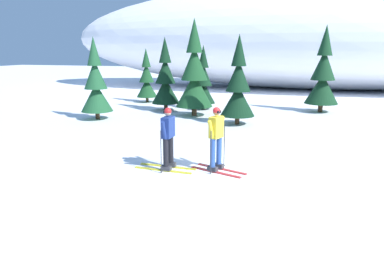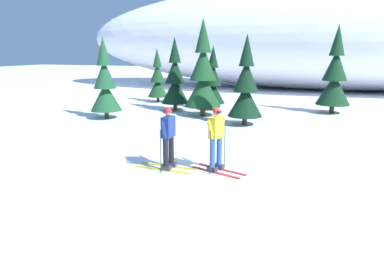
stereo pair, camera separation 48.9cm
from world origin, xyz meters
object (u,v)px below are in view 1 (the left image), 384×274
at_px(pine_tree_left, 96,85).
at_px(pine_tree_far_right, 323,76).
at_px(pine_tree_center, 203,83).
at_px(pine_tree_center_right, 194,76).
at_px(skier_navy_jacket, 168,137).
at_px(skier_yellow_jacket, 216,138).
at_px(pine_tree_far_left, 147,80).
at_px(pine_tree_center_left, 165,80).
at_px(pine_tree_right, 238,88).

distance_m(pine_tree_left, pine_tree_far_right, 11.80).
height_order(pine_tree_center, pine_tree_center_right, pine_tree_center_right).
height_order(skier_navy_jacket, skier_yellow_jacket, skier_yellow_jacket).
distance_m(skier_yellow_jacket, pine_tree_left, 9.40).
distance_m(pine_tree_far_left, pine_tree_center_right, 5.85).
bearing_deg(skier_yellow_jacket, pine_tree_center_right, 110.23).
distance_m(skier_navy_jacket, pine_tree_center_left, 10.39).
height_order(skier_yellow_jacket, pine_tree_center, pine_tree_center).
height_order(skier_yellow_jacket, pine_tree_right, pine_tree_right).
distance_m(pine_tree_center_left, pine_tree_far_right, 8.48).
height_order(skier_navy_jacket, pine_tree_center_left, pine_tree_center_left).
bearing_deg(skier_navy_jacket, pine_tree_far_left, 115.93).
distance_m(pine_tree_far_left, pine_tree_left, 6.19).
relative_size(pine_tree_left, pine_tree_center_right, 0.81).
relative_size(pine_tree_center_right, pine_tree_right, 1.21).
distance_m(pine_tree_center, pine_tree_right, 4.53).
bearing_deg(pine_tree_far_right, pine_tree_center_left, -167.11).
relative_size(pine_tree_far_left, pine_tree_right, 0.86).
height_order(skier_yellow_jacket, pine_tree_center_right, pine_tree_center_right).
distance_m(pine_tree_far_left, pine_tree_right, 8.76).
xyz_separation_m(skier_yellow_jacket, pine_tree_center_right, (-3.02, 8.20, 1.07)).
xyz_separation_m(pine_tree_right, pine_tree_far_right, (3.77, 4.68, 0.25)).
xyz_separation_m(pine_tree_far_left, pine_tree_far_right, (10.58, -0.82, 0.49)).
height_order(pine_tree_center_left, pine_tree_center, pine_tree_center_left).
bearing_deg(skier_navy_jacket, pine_tree_center, 99.68).
bearing_deg(pine_tree_far_right, pine_tree_left, -152.97).
relative_size(pine_tree_center_left, pine_tree_far_right, 0.87).
height_order(pine_tree_right, pine_tree_far_right, pine_tree_far_right).
relative_size(pine_tree_right, pine_tree_far_right, 0.87).
bearing_deg(pine_tree_left, pine_tree_right, 5.80).
distance_m(skier_navy_jacket, pine_tree_left, 8.63).
height_order(pine_tree_left, pine_tree_far_right, pine_tree_far_right).
xyz_separation_m(skier_navy_jacket, pine_tree_center_left, (-3.71, 9.68, 0.74)).
xyz_separation_m(skier_yellow_jacket, pine_tree_right, (-0.53, 6.61, 0.72)).
bearing_deg(pine_tree_far_right, pine_tree_right, -128.88).
relative_size(pine_tree_left, pine_tree_right, 0.99).
bearing_deg(pine_tree_far_left, pine_tree_center, -22.98).
height_order(pine_tree_far_left, pine_tree_right, pine_tree_right).
bearing_deg(pine_tree_center_right, pine_tree_center, 92.69).
bearing_deg(pine_tree_right, pine_tree_far_right, 51.12).
height_order(skier_yellow_jacket, pine_tree_left, pine_tree_left).
distance_m(skier_navy_jacket, pine_tree_far_left, 13.79).
distance_m(skier_navy_jacket, pine_tree_center, 10.77).
relative_size(skier_navy_jacket, pine_tree_center, 0.49).
relative_size(pine_tree_center, pine_tree_center_right, 0.74).
bearing_deg(skier_navy_jacket, pine_tree_far_right, 68.52).
distance_m(skier_yellow_jacket, pine_tree_far_right, 11.78).
distance_m(pine_tree_center_left, pine_tree_right, 5.29).
xyz_separation_m(pine_tree_center_left, pine_tree_far_right, (8.27, 1.89, 0.25)).
height_order(skier_navy_jacket, pine_tree_far_left, pine_tree_far_left).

